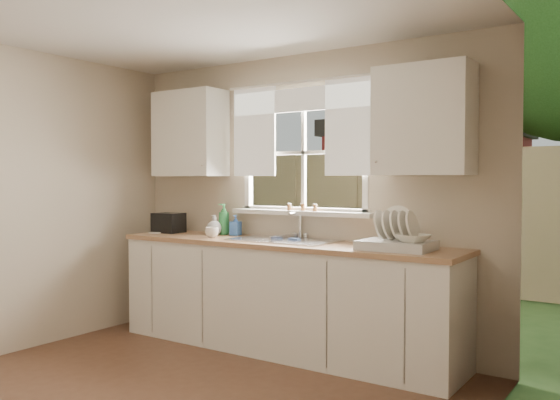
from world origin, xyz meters
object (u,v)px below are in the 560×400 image
Objects in this scene: soap_bottle_a at (224,219)px; cup at (212,232)px; dish_rack at (397,240)px; black_appliance at (169,223)px.

cup is at bearing -50.67° from soap_bottle_a.
dish_rack reaches higher than soap_bottle_a.
cup is (-1.69, -0.06, -0.02)m from dish_rack.
soap_bottle_a is at bearing 99.62° from cup.
soap_bottle_a is 1.11× the size of black_appliance.
black_appliance reaches higher than cup.
black_appliance is at bearing -145.34° from soap_bottle_a.
dish_rack is at bearing 12.93° from soap_bottle_a.
soap_bottle_a is at bearing 9.96° from black_appliance.
black_appliance is (-0.66, 0.14, 0.05)m from cup.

